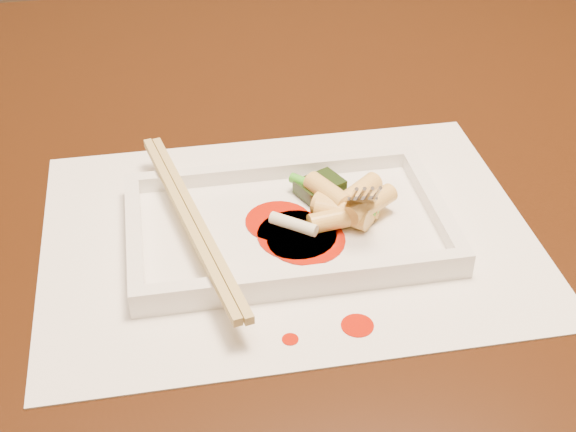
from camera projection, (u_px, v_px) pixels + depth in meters
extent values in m
cube|color=black|center=(338.00, 175.00, 0.77)|extent=(1.40, 0.90, 0.04)
cube|color=white|center=(288.00, 234.00, 0.66)|extent=(0.40, 0.30, 0.00)
cylinder|color=#B61605|center=(357.00, 325.00, 0.58)|extent=(0.02, 0.02, 0.00)
cylinder|color=#B61605|center=(290.00, 339.00, 0.56)|extent=(0.01, 0.01, 0.00)
cube|color=white|center=(288.00, 230.00, 0.66)|extent=(0.26, 0.16, 0.01)
cube|color=white|center=(273.00, 170.00, 0.71)|extent=(0.26, 0.01, 0.01)
cube|color=white|center=(306.00, 278.00, 0.59)|extent=(0.26, 0.01, 0.01)
cube|color=white|center=(134.00, 236.00, 0.64)|extent=(0.01, 0.14, 0.01)
cube|color=white|center=(434.00, 203.00, 0.67)|extent=(0.01, 0.14, 0.01)
cube|color=black|center=(320.00, 187.00, 0.69)|extent=(0.05, 0.04, 0.01)
cylinder|color=#EAEACC|center=(294.00, 224.00, 0.64)|extent=(0.04, 0.03, 0.01)
cylinder|color=green|center=(333.00, 194.00, 0.67)|extent=(0.07, 0.07, 0.01)
cube|color=tan|center=(186.00, 219.00, 0.64)|extent=(0.06, 0.25, 0.01)
cube|color=tan|center=(196.00, 218.00, 0.64)|extent=(0.06, 0.25, 0.01)
cylinder|color=#B61605|center=(279.00, 221.00, 0.66)|extent=(0.06, 0.06, 0.00)
cylinder|color=#B61605|center=(306.00, 240.00, 0.64)|extent=(0.06, 0.06, 0.00)
cylinder|color=#B61605|center=(297.00, 235.00, 0.65)|extent=(0.06, 0.06, 0.00)
cylinder|color=#F6D773|center=(342.00, 211.00, 0.66)|extent=(0.05, 0.05, 0.02)
cylinder|color=#F6D773|center=(347.00, 208.00, 0.66)|extent=(0.04, 0.05, 0.02)
cylinder|color=#F6D773|center=(371.00, 204.00, 0.65)|extent=(0.05, 0.04, 0.02)
cylinder|color=#F6D773|center=(335.00, 219.00, 0.65)|extent=(0.05, 0.02, 0.02)
cylinder|color=#F6D773|center=(349.00, 203.00, 0.66)|extent=(0.05, 0.04, 0.02)
cylinder|color=#F6D773|center=(328.00, 192.00, 0.67)|extent=(0.04, 0.05, 0.02)
cylinder|color=#F6D773|center=(359.00, 193.00, 0.68)|extent=(0.05, 0.04, 0.02)
cylinder|color=#F6D773|center=(342.00, 213.00, 0.65)|extent=(0.05, 0.04, 0.02)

